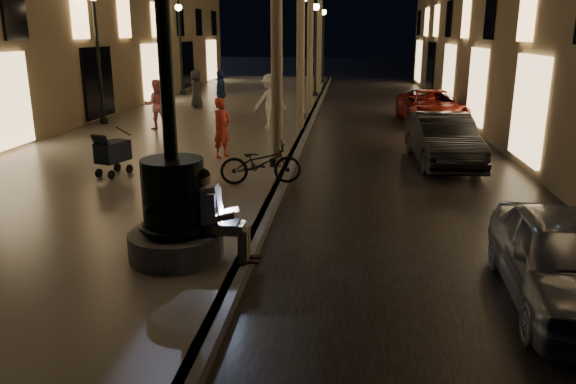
# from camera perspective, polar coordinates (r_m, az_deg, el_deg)

# --- Properties ---
(ground) EXTENTS (120.00, 120.00, 0.00)m
(ground) POSITION_cam_1_polar(r_m,az_deg,el_deg) (20.91, 2.03, 6.48)
(ground) COLOR black
(ground) RESTS_ON ground
(cobble_lane) EXTENTS (6.00, 45.00, 0.02)m
(cobble_lane) POSITION_cam_1_polar(r_m,az_deg,el_deg) (20.91, 10.31, 6.26)
(cobble_lane) COLOR black
(cobble_lane) RESTS_ON ground
(promenade) EXTENTS (8.00, 45.00, 0.20)m
(promenade) POSITION_cam_1_polar(r_m,az_deg,el_deg) (21.55, -8.71, 6.86)
(promenade) COLOR slate
(promenade) RESTS_ON ground
(curb_strip) EXTENTS (0.25, 45.00, 0.20)m
(curb_strip) POSITION_cam_1_polar(r_m,az_deg,el_deg) (20.89, 2.04, 6.75)
(curb_strip) COLOR #59595B
(curb_strip) RESTS_ON ground
(fountain_lamppost) EXTENTS (1.40, 1.40, 5.21)m
(fountain_lamppost) POSITION_cam_1_polar(r_m,az_deg,el_deg) (8.27, -11.58, -0.01)
(fountain_lamppost) COLOR #59595B
(fountain_lamppost) RESTS_ON promenade
(seated_man_laptop) EXTENTS (1.01, 0.34, 1.38)m
(seated_man_laptop) POSITION_cam_1_polar(r_m,az_deg,el_deg) (8.19, -7.38, -2.07)
(seated_man_laptop) COLOR gray
(seated_man_laptop) RESTS_ON promenade
(lamp_curb_a) EXTENTS (0.36, 0.36, 4.81)m
(lamp_curb_a) POSITION_cam_1_polar(r_m,az_deg,el_deg) (13.69, -1.38, 15.10)
(lamp_curb_a) COLOR black
(lamp_curb_a) RESTS_ON promenade
(lamp_curb_b) EXTENTS (0.36, 0.36, 4.81)m
(lamp_curb_b) POSITION_cam_1_polar(r_m,az_deg,el_deg) (21.64, 1.50, 15.42)
(lamp_curb_b) COLOR black
(lamp_curb_b) RESTS_ON promenade
(lamp_curb_c) EXTENTS (0.36, 0.36, 4.81)m
(lamp_curb_c) POSITION_cam_1_polar(r_m,az_deg,el_deg) (29.62, 2.83, 15.55)
(lamp_curb_c) COLOR black
(lamp_curb_c) RESTS_ON promenade
(lamp_curb_d) EXTENTS (0.36, 0.36, 4.81)m
(lamp_curb_d) POSITION_cam_1_polar(r_m,az_deg,el_deg) (37.61, 3.60, 15.63)
(lamp_curb_d) COLOR black
(lamp_curb_d) RESTS_ON promenade
(lamp_left_b) EXTENTS (0.36, 0.36, 4.81)m
(lamp_left_b) POSITION_cam_1_polar(r_m,az_deg,el_deg) (21.50, -18.87, 14.60)
(lamp_left_b) COLOR black
(lamp_left_b) RESTS_ON promenade
(lamp_left_c) EXTENTS (0.36, 0.36, 4.81)m
(lamp_left_c) POSITION_cam_1_polar(r_m,az_deg,el_deg) (30.88, -10.93, 15.31)
(lamp_left_c) COLOR black
(lamp_left_c) RESTS_ON promenade
(stroller) EXTENTS (0.69, 1.11, 1.12)m
(stroller) POSITION_cam_1_polar(r_m,az_deg,el_deg) (13.65, -17.41, 3.91)
(stroller) COLOR black
(stroller) RESTS_ON promenade
(car_front) EXTENTS (1.63, 3.64, 1.22)m
(car_front) POSITION_cam_1_polar(r_m,az_deg,el_deg) (8.12, 26.16, -6.19)
(car_front) COLOR #9CA0A3
(car_front) RESTS_ON ground
(car_second) EXTENTS (1.66, 4.16, 1.35)m
(car_second) POSITION_cam_1_polar(r_m,az_deg,el_deg) (15.52, 15.45, 5.12)
(car_second) COLOR black
(car_second) RESTS_ON ground
(car_third) EXTENTS (2.48, 4.80, 1.30)m
(car_third) POSITION_cam_1_polar(r_m,az_deg,el_deg) (22.50, 14.36, 8.34)
(car_third) COLOR maroon
(car_third) RESTS_ON ground
(pedestrian_red) EXTENTS (0.62, 0.69, 1.59)m
(pedestrian_red) POSITION_cam_1_polar(r_m,az_deg,el_deg) (15.01, -6.74, 6.48)
(pedestrian_red) COLOR red
(pedestrian_red) RESTS_ON promenade
(pedestrian_pink) EXTENTS (1.01, 0.92, 1.69)m
(pedestrian_pink) POSITION_cam_1_polar(r_m,az_deg,el_deg) (19.91, -13.23, 8.64)
(pedestrian_pink) COLOR #DF7684
(pedestrian_pink) RESTS_ON promenade
(pedestrian_white) EXTENTS (1.38, 1.17, 1.85)m
(pedestrian_white) POSITION_cam_1_polar(r_m,az_deg,el_deg) (19.72, -1.82, 9.21)
(pedestrian_white) COLOR white
(pedestrian_white) RESTS_ON promenade
(pedestrian_blue) EXTENTS (0.78, 1.13, 1.79)m
(pedestrian_blue) POSITION_cam_1_polar(r_m,az_deg,el_deg) (22.87, -6.86, 9.96)
(pedestrian_blue) COLOR #25478A
(pedestrian_blue) RESTS_ON promenade
(pedestrian_dark) EXTENTS (0.60, 0.85, 1.65)m
(pedestrian_dark) POSITION_cam_1_polar(r_m,az_deg,el_deg) (25.37, -9.30, 10.29)
(pedestrian_dark) COLOR #2F2F33
(pedestrian_dark) RESTS_ON promenade
(bicycle) EXTENTS (1.88, 1.00, 0.94)m
(bicycle) POSITION_cam_1_polar(r_m,az_deg,el_deg) (12.35, -2.78, 2.97)
(bicycle) COLOR black
(bicycle) RESTS_ON promenade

